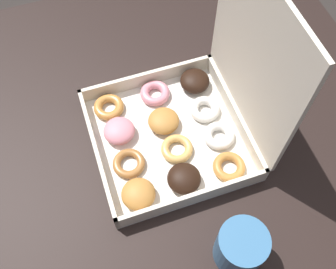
# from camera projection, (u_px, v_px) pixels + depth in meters

# --- Properties ---
(ground_plane) EXTENTS (8.00, 8.00, 0.00)m
(ground_plane) POSITION_uv_depth(u_px,v_px,m) (173.00, 244.00, 1.49)
(ground_plane) COLOR #2D2826
(dining_table) EXTENTS (1.07, 1.01, 0.78)m
(dining_table) POSITION_uv_depth(u_px,v_px,m) (176.00, 172.00, 0.90)
(dining_table) COLOR black
(dining_table) RESTS_ON ground_plane
(donut_box) EXTENTS (0.30, 0.31, 0.36)m
(donut_box) POSITION_uv_depth(u_px,v_px,m) (187.00, 119.00, 0.78)
(donut_box) COLOR silver
(donut_box) RESTS_ON dining_table
(coffee_mug) EXTENTS (0.09, 0.09, 0.09)m
(coffee_mug) POSITION_uv_depth(u_px,v_px,m) (241.00, 247.00, 0.67)
(coffee_mug) COLOR teal
(coffee_mug) RESTS_ON dining_table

